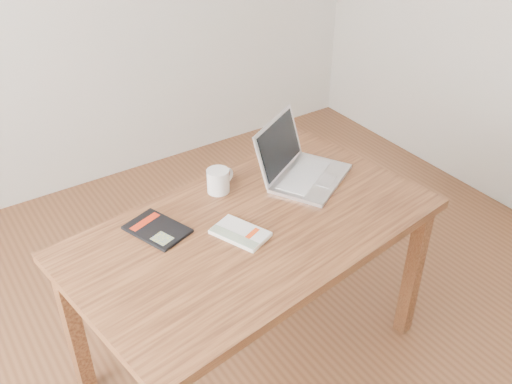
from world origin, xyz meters
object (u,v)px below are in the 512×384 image
desk (254,243)px  coffee_mug (219,180)px  black_guidebook (157,229)px  white_guidebook (240,233)px  laptop (299,166)px

desk → coffee_mug: bearing=79.7°
black_guidebook → coffee_mug: 0.35m
white_guidebook → black_guidebook: bearing=119.9°
white_guidebook → laptop: 0.48m
desk → laptop: laptop is taller
black_guidebook → laptop: bearing=-18.4°
desk → coffee_mug: 0.31m
white_guidebook → coffee_mug: coffee_mug is taller
laptop → desk: bearing=178.2°
desk → laptop: (0.35, 0.18, 0.14)m
laptop → coffee_mug: bearing=135.3°
desk → laptop: bearing=19.1°
white_guidebook → coffee_mug: bearing=52.3°
desk → coffee_mug: size_ratio=11.35×
laptop → coffee_mug: laptop is taller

